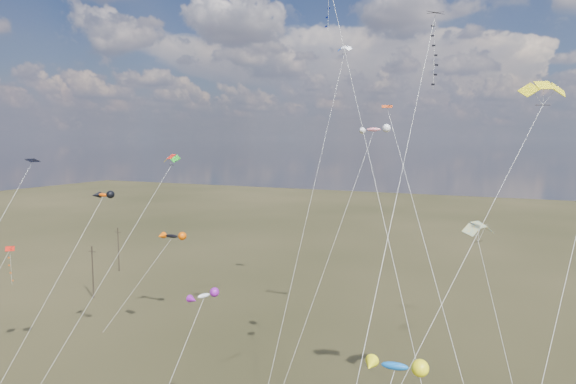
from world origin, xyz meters
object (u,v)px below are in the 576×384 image
at_px(diamond_black_high, 429,75).
at_px(utility_pole_far, 118,249).
at_px(utility_pole_near, 93,272).
at_px(novelty_black_orange, 171,236).
at_px(parafoil_yellow, 543,87).

bearing_deg(diamond_black_high, utility_pole_far, 151.93).
relative_size(utility_pole_near, diamond_black_high, 0.24).
xyz_separation_m(utility_pole_far, novelty_black_orange, (24.44, -16.10, 7.15)).
relative_size(utility_pole_near, novelty_black_orange, 0.67).
relative_size(utility_pole_near, parafoil_yellow, 0.28).
bearing_deg(utility_pole_far, diamond_black_high, -28.07).
height_order(utility_pole_near, utility_pole_far, same).
height_order(utility_pole_far, diamond_black_high, diamond_black_high).
distance_m(utility_pole_far, novelty_black_orange, 30.12).
distance_m(diamond_black_high, parafoil_yellow, 7.56).
relative_size(utility_pole_far, novelty_black_orange, 0.67).
bearing_deg(novelty_black_orange, parafoil_yellow, -20.16).
distance_m(utility_pole_near, parafoil_yellow, 66.29).
relative_size(utility_pole_far, diamond_black_high, 0.24).
bearing_deg(parafoil_yellow, novelty_black_orange, 159.84).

